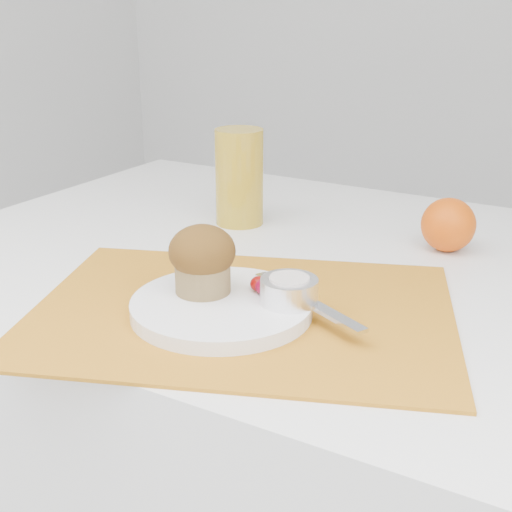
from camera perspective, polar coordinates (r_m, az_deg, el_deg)
The scene contains 11 objects.
table at distance 1.19m, azimuth 5.06°, elevation -17.52°, with size 1.20×0.80×0.75m, color white.
placemat at distance 0.84m, azimuth -1.11°, elevation -4.47°, with size 0.49×0.36×0.00m, color #C5791B.
plate at distance 0.83m, azimuth -2.77°, elevation -4.07°, with size 0.21×0.21×0.02m, color white.
ramekin at distance 0.82m, azimuth 2.67°, elevation -2.79°, with size 0.07×0.07×0.03m, color white.
cream at distance 0.81m, azimuth 2.69°, elevation -1.88°, with size 0.05×0.05×0.01m, color silver.
raspberry_near at distance 0.85m, azimuth 0.21°, elevation -2.24°, with size 0.02×0.02×0.02m, color #5C0402.
raspberry_far at distance 0.84m, azimuth 0.64°, elevation -2.47°, with size 0.02×0.02×0.02m, color #5C0219.
butter_knife at distance 0.82m, azimuth 4.09°, elevation -3.59°, with size 0.19×0.02×0.00m, color silver.
orange at distance 1.07m, azimuth 15.13°, elevation 2.43°, with size 0.08×0.08×0.08m, color #EA5708.
juice_glass at distance 1.15m, azimuth -1.34°, elevation 6.33°, with size 0.08×0.08×0.15m, color gold.
muffin at distance 0.84m, azimuth -4.32°, elevation -0.21°, with size 0.08×0.08×0.08m.
Camera 1 is at (0.38, -0.81, 1.11)m, focal length 50.00 mm.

